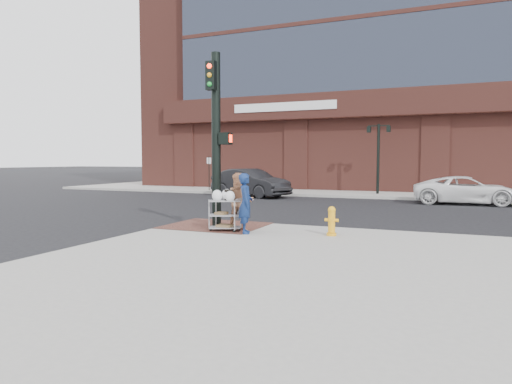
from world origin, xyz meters
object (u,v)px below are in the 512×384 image
at_px(lamp_post, 378,151).
at_px(sedan_dark, 250,183).
at_px(fire_hydrant, 332,221).
at_px(woman_blue, 246,203).
at_px(pedestrian_tan, 240,202).
at_px(traffic_signal_pole, 216,134).
at_px(minivan_white, 467,190).
at_px(utility_cart, 225,212).

xyz_separation_m(lamp_post, sedan_dark, (-6.66, -3.16, -1.82)).
distance_m(lamp_post, fire_hydrant, 15.69).
distance_m(woman_blue, sedan_dark, 13.99).
xyz_separation_m(lamp_post, pedestrian_tan, (-1.53, -15.69, -1.67)).
bearing_deg(traffic_signal_pole, woman_blue, -32.40).
xyz_separation_m(traffic_signal_pole, minivan_white, (7.03, 11.94, -2.17)).
bearing_deg(lamp_post, utility_cart, -96.74).
relative_size(traffic_signal_pole, pedestrian_tan, 3.15).
height_order(woman_blue, pedestrian_tan, woman_blue).
height_order(pedestrian_tan, fire_hydrant, pedestrian_tan).
bearing_deg(pedestrian_tan, traffic_signal_pole, 134.69).
relative_size(minivan_white, fire_hydrant, 6.30).
height_order(lamp_post, utility_cart, lamp_post).
xyz_separation_m(utility_cart, fire_hydrant, (2.86, 0.37, -0.13)).
xyz_separation_m(traffic_signal_pole, fire_hydrant, (3.46, -0.29, -2.29)).
relative_size(pedestrian_tan, fire_hydrant, 2.10).
relative_size(traffic_signal_pole, woman_blue, 3.15).
bearing_deg(sedan_dark, traffic_signal_pole, -141.92).
height_order(lamp_post, woman_blue, lamp_post).
relative_size(lamp_post, utility_cart, 3.51).
bearing_deg(fire_hydrant, lamp_post, 93.63).
bearing_deg(woman_blue, pedestrian_tan, 18.48).
bearing_deg(pedestrian_tan, minivan_white, 44.72).
xyz_separation_m(traffic_signal_pole, pedestrian_tan, (0.95, -0.47, -1.89)).
bearing_deg(traffic_signal_pole, sedan_dark, 109.12).
bearing_deg(sedan_dark, utility_cart, -140.45).
xyz_separation_m(woman_blue, utility_cart, (-0.68, 0.15, -0.28)).
bearing_deg(pedestrian_tan, lamp_post, 65.27).
distance_m(traffic_signal_pole, woman_blue, 2.42).
height_order(woman_blue, minivan_white, woman_blue).
bearing_deg(woman_blue, sedan_dark, -2.35).
bearing_deg(sedan_dark, pedestrian_tan, -138.77).
xyz_separation_m(lamp_post, minivan_white, (4.55, -3.29, -1.96)).
bearing_deg(utility_cart, woman_blue, -12.43).
relative_size(woman_blue, minivan_white, 0.33).
height_order(pedestrian_tan, utility_cart, pedestrian_tan).
bearing_deg(pedestrian_tan, fire_hydrant, -15.19).
xyz_separation_m(minivan_white, utility_cart, (-6.43, -12.60, 0.00)).
height_order(traffic_signal_pole, pedestrian_tan, traffic_signal_pole).
bearing_deg(minivan_white, utility_cart, 151.52).
relative_size(woman_blue, sedan_dark, 0.33).
distance_m(woman_blue, fire_hydrant, 2.28).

